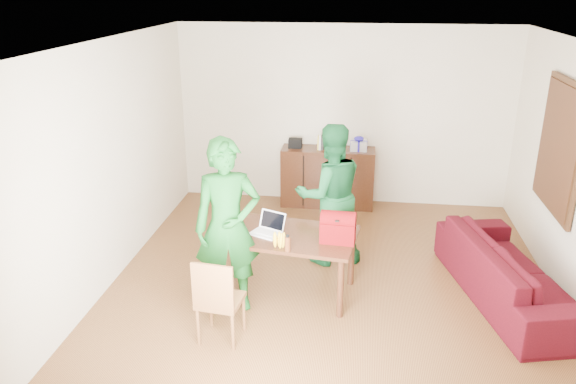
# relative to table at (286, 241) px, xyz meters

# --- Properties ---
(room) EXTENTS (5.20, 5.70, 2.90)m
(room) POSITION_rel_table_xyz_m (0.50, 0.27, 0.68)
(room) COLOR #462311
(room) RESTS_ON ground
(table) EXTENTS (1.61, 1.05, 0.71)m
(table) POSITION_rel_table_xyz_m (0.00, 0.00, 0.00)
(table) COLOR black
(table) RESTS_ON ground
(chair) EXTENTS (0.44, 0.43, 0.89)m
(chair) POSITION_rel_table_xyz_m (-0.50, -0.96, -0.36)
(chair) COLOR brown
(chair) RESTS_ON ground
(person_near) EXTENTS (0.77, 0.61, 1.86)m
(person_near) POSITION_rel_table_xyz_m (-0.54, -0.38, 0.30)
(person_near) COLOR #12541A
(person_near) RESTS_ON ground
(person_far) EXTENTS (1.02, 0.91, 1.74)m
(person_far) POSITION_rel_table_xyz_m (0.42, 0.82, 0.25)
(person_far) COLOR #135529
(person_far) RESTS_ON ground
(laptop) EXTENTS (0.37, 0.32, 0.22)m
(laptop) POSITION_rel_table_xyz_m (-0.21, -0.05, 0.13)
(laptop) COLOR white
(laptop) RESTS_ON table
(bananas) EXTENTS (0.18, 0.11, 0.06)m
(bananas) POSITION_rel_table_xyz_m (-0.02, -0.34, 0.12)
(bananas) COLOR yellow
(bananas) RESTS_ON table
(bottle) EXTENTS (0.08, 0.08, 0.17)m
(bottle) POSITION_rel_table_xyz_m (0.07, -0.40, 0.17)
(bottle) COLOR #5C2C15
(bottle) RESTS_ON table
(red_bag) EXTENTS (0.38, 0.24, 0.27)m
(red_bag) POSITION_rel_table_xyz_m (0.57, -0.12, 0.22)
(red_bag) COLOR #6E0708
(red_bag) RESTS_ON table
(sofa) EXTENTS (1.38, 2.37, 0.65)m
(sofa) POSITION_rel_table_xyz_m (2.44, 0.18, -0.30)
(sofa) COLOR #3C0807
(sofa) RESTS_ON ground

